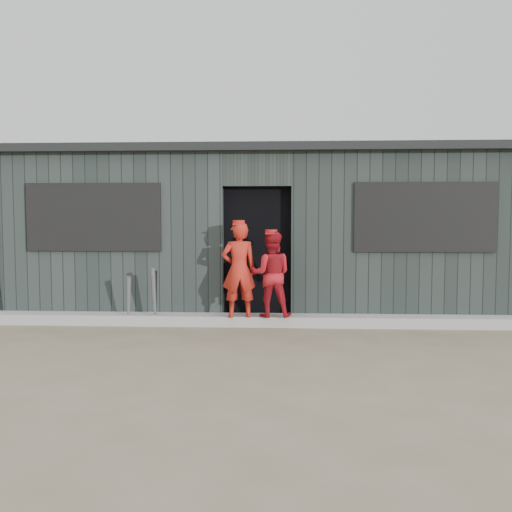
# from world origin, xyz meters

# --- Properties ---
(ground) EXTENTS (80.00, 80.00, 0.00)m
(ground) POSITION_xyz_m (0.00, 0.00, 0.00)
(ground) COLOR #6A5D49
(ground) RESTS_ON ground
(curb) EXTENTS (8.00, 0.36, 0.15)m
(curb) POSITION_xyz_m (0.00, 1.82, 0.07)
(curb) COLOR #969692
(curb) RESTS_ON ground
(bat_left) EXTENTS (0.16, 0.29, 0.73)m
(bat_left) POSITION_xyz_m (-1.81, 1.69, 0.36)
(bat_left) COLOR gray
(bat_left) RESTS_ON ground
(bat_mid) EXTENTS (0.09, 0.28, 0.85)m
(bat_mid) POSITION_xyz_m (-1.44, 1.66, 0.43)
(bat_mid) COLOR gray
(bat_mid) RESTS_ON ground
(bat_right) EXTENTS (0.12, 0.24, 0.80)m
(bat_right) POSITION_xyz_m (-1.43, 1.70, 0.40)
(bat_right) COLOR black
(bat_right) RESTS_ON ground
(player_red_left) EXTENTS (0.54, 0.41, 1.33)m
(player_red_left) POSITION_xyz_m (-0.23, 1.65, 0.82)
(player_red_left) COLOR red
(player_red_left) RESTS_ON curb
(player_red_right) EXTENTS (0.59, 0.46, 1.20)m
(player_red_right) POSITION_xyz_m (0.22, 1.70, 0.75)
(player_red_right) COLOR #A5141D
(player_red_right) RESTS_ON curb
(player_grey_back) EXTENTS (0.60, 0.42, 1.17)m
(player_grey_back) POSITION_xyz_m (0.62, 2.49, 0.59)
(player_grey_back) COLOR silver
(player_grey_back) RESTS_ON ground
(dugout) EXTENTS (8.30, 3.30, 2.62)m
(dugout) POSITION_xyz_m (-0.00, 3.50, 1.29)
(dugout) COLOR black
(dugout) RESTS_ON ground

